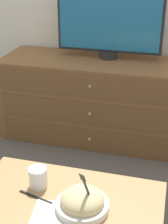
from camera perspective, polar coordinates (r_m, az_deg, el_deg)
The scene contains 8 objects.
ground_plane at distance 3.19m, azimuth 2.49°, elevation -1.17°, with size 12.00×12.00×0.00m, color #56514C.
dresser at distance 2.78m, azimuth 2.35°, elevation 2.05°, with size 1.54×0.56×0.65m.
tv at distance 2.68m, azimuth 4.26°, elevation 14.69°, with size 0.81×0.14×0.53m.
coffee_table at distance 1.55m, azimuth -3.08°, elevation -16.82°, with size 0.81×0.48×0.47m.
takeout_bowl at distance 1.43m, azimuth -0.27°, elevation -14.71°, with size 0.22×0.22×0.20m.
drink_cup at distance 1.55m, azimuth -7.63°, elevation -10.91°, with size 0.08×0.08×0.09m.
napkin at distance 1.43m, azimuth -5.35°, elevation -16.50°, with size 0.18×0.18×0.00m.
knife at distance 1.52m, azimuth -8.04°, elevation -13.83°, with size 0.17×0.05×0.01m.
Camera 1 is at (0.61, -2.79, 1.43)m, focal length 55.00 mm.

